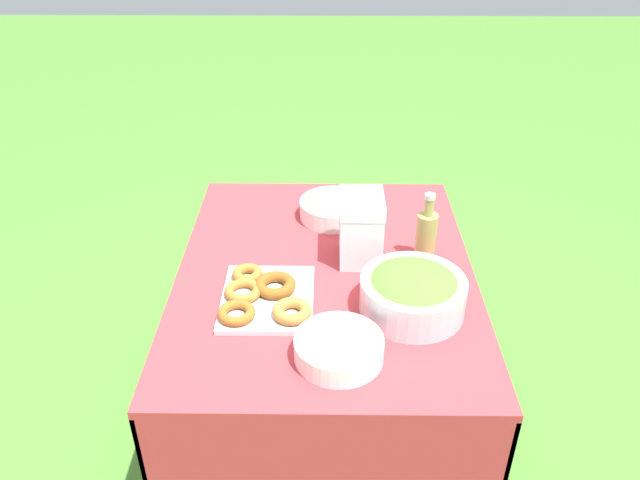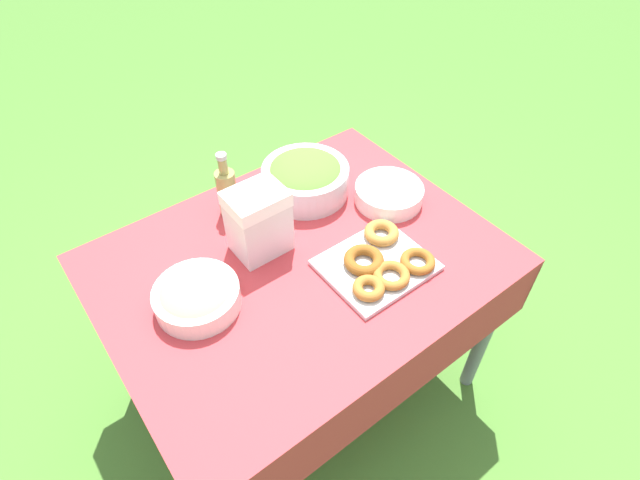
# 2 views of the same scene
# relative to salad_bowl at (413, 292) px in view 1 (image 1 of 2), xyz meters

# --- Properties ---
(ground_plane) EXTENTS (14.00, 14.00, 0.00)m
(ground_plane) POSITION_rel_salad_bowl_xyz_m (0.20, 0.24, -0.81)
(ground_plane) COLOR #477A2D
(picnic_table) EXTENTS (1.18, 0.92, 0.74)m
(picnic_table) POSITION_rel_salad_bowl_xyz_m (0.20, 0.24, -0.17)
(picnic_table) COLOR #B73338
(picnic_table) RESTS_ON ground_plane
(salad_bowl) EXTENTS (0.30, 0.30, 0.13)m
(salad_bowl) POSITION_rel_salad_bowl_xyz_m (0.00, 0.00, 0.00)
(salad_bowl) COLOR silver
(salad_bowl) RESTS_ON picnic_table
(pasta_bowl) EXTENTS (0.24, 0.24, 0.08)m
(pasta_bowl) POSITION_rel_salad_bowl_xyz_m (0.53, 0.22, -0.02)
(pasta_bowl) COLOR white
(pasta_bowl) RESTS_ON picnic_table
(donut_platter) EXTENTS (0.32, 0.29, 0.05)m
(donut_platter) POSITION_rel_salad_bowl_xyz_m (0.03, 0.42, -0.04)
(donut_platter) COLOR silver
(donut_platter) RESTS_ON picnic_table
(plate_stack) EXTENTS (0.23, 0.23, 0.06)m
(plate_stack) POSITION_rel_salad_bowl_xyz_m (-0.20, 0.21, -0.04)
(plate_stack) COLOR white
(plate_stack) RESTS_ON picnic_table
(olive_oil_bottle) EXTENTS (0.06, 0.06, 0.23)m
(olive_oil_bottle) POSITION_rel_salad_bowl_xyz_m (0.26, -0.07, 0.03)
(olive_oil_bottle) COLOR #998E4C
(olive_oil_bottle) RESTS_ON picnic_table
(cooler_box) EXTENTS (0.17, 0.13, 0.22)m
(cooler_box) POSITION_rel_salad_bowl_xyz_m (0.27, 0.13, 0.05)
(cooler_box) COLOR silver
(cooler_box) RESTS_ON picnic_table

